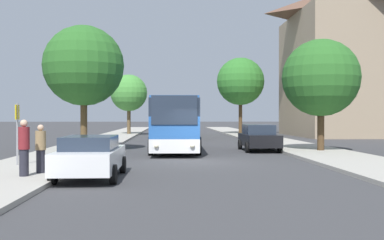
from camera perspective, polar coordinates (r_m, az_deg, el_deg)
The scene contains 15 objects.
ground_plane at distance 20.86m, azimuth 1.02°, elevation -5.36°, with size 300.00×300.00×0.00m, color #38383A.
sidewalk_left at distance 21.56m, azimuth -17.96°, elevation -4.99°, with size 4.00×120.00×0.15m, color #A39E93.
sidewalk_right at distance 22.43m, azimuth 19.23°, elevation -4.78°, with size 4.00×120.00×0.15m, color #A39E93.
building_right_background at distance 52.23m, azimuth 21.43°, elevation 7.54°, with size 15.99×13.72×17.12m.
bus_front at distance 27.32m, azimuth -2.15°, elevation -0.39°, with size 2.99×10.40×3.18m.
bus_middle at distance 42.25m, azimuth -2.60°, elevation 0.08°, with size 3.11×11.73×3.40m.
parked_car_left_curb at distance 15.73m, azimuth -12.73°, elevation -4.47°, with size 2.07×4.52×1.46m.
parked_car_right_near at distance 27.71m, azimuth 8.48°, elevation -2.21°, with size 2.12×4.32×1.60m.
bus_stop_sign at distance 19.45m, azimuth -21.30°, elevation -0.81°, with size 0.08×0.45×2.49m.
pedestrian_waiting_near at distance 15.79m, azimuth -20.56°, elevation -3.27°, with size 0.36×0.36×1.86m.
pedestrian_waiting_far at distance 16.50m, azimuth -18.66°, elevation -3.46°, with size 0.36×0.36×1.68m.
tree_left_near at distance 27.71m, azimuth -13.59°, elevation 6.69°, with size 4.79×4.79×7.38m.
tree_left_far at distance 50.52m, azimuth -8.03°, elevation 3.41°, with size 4.09×4.09×6.61m.
tree_right_near at distance 50.88m, azimuth 6.17°, elevation 4.88°, with size 5.33×5.33×8.55m.
tree_right_mid at distance 27.12m, azimuth 16.05°, elevation 5.15°, with size 4.47×4.47×6.43m.
Camera 1 is at (-1.37, -20.71, 2.13)m, focal length 42.00 mm.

